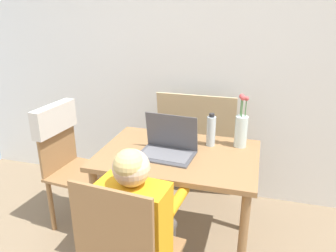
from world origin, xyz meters
The scene contains 8 objects.
wall_back centered at (0.00, 2.23, 1.25)m, with size 6.40×0.05×2.50m.
dining_table centered at (-0.01, 1.41, 0.61)m, with size 0.99×0.69×0.71m.
chair_spare centered at (-0.88, 1.49, 0.61)m, with size 0.47×0.44×0.92m.
person_seated centered at (-0.06, 0.84, 0.62)m, with size 0.38×0.45×1.00m.
laptop centered at (-0.07, 1.38, 0.77)m, with size 0.36×0.26×0.24m.
flower_vase centered at (0.35, 1.62, 0.83)m, with size 0.08×0.08×0.35m.
water_bottle centered at (0.16, 1.58, 0.82)m, with size 0.06×0.06×0.22m.
cardboard_panel centered at (-0.03, 2.10, 0.46)m, with size 0.64×0.14×0.93m.
Camera 1 is at (0.44, -0.40, 1.59)m, focal length 35.00 mm.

